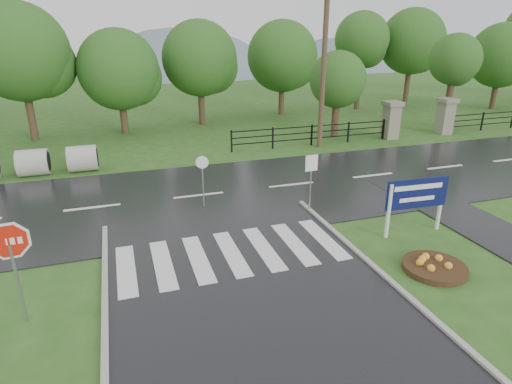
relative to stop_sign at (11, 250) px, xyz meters
name	(u,v)px	position (x,y,z in m)	size (l,w,h in m)	color
ground	(300,377)	(5.25, -3.51, -1.83)	(120.00, 120.00, 0.00)	#2D591D
main_road	(199,196)	(5.25, 6.49, -1.83)	(90.00, 8.00, 0.04)	black
walkway	(486,230)	(13.75, 0.49, -1.83)	(2.20, 11.00, 0.04)	#262628
crosswalk	(232,253)	(5.25, 1.49, -1.77)	(6.50, 2.80, 0.02)	silver
pillar_west	(391,119)	(18.25, 12.49, -0.65)	(1.00, 1.00, 2.24)	gray
pillar_east	(445,115)	(22.25, 12.49, -0.65)	(1.00, 1.00, 2.24)	gray
fence_west	(312,133)	(13.00, 12.49, -1.10)	(9.58, 0.08, 1.20)	black
hills	(160,167)	(8.74, 61.49, -17.36)	(102.00, 48.00, 48.00)	slate
treeline	(174,125)	(6.25, 20.49, -1.83)	(83.20, 5.20, 10.00)	#24541A
stop_sign	(11,250)	(0.00, 0.00, 0.00)	(1.16, 0.16, 2.62)	#939399
estate_billboard	(417,196)	(11.23, 1.04, -0.53)	(2.15, 0.18, 1.88)	silver
flower_bed	(434,266)	(10.34, -1.11, -1.70)	(1.73, 1.73, 0.35)	#332111
reg_sign_small	(311,172)	(8.80, 3.71, -0.31)	(0.48, 0.06, 2.15)	#939399
reg_sign_round	(203,175)	(5.22, 5.30, -0.54)	(0.46, 0.12, 2.00)	#939399
utility_pole_east	(323,69)	(13.27, 11.99, 2.46)	(1.49, 0.41, 8.43)	#473523
entrance_tree_left	(338,80)	(15.27, 13.99, 1.61)	(3.36, 3.36, 5.15)	#3D2B1C
entrance_tree_right	(455,60)	(23.68, 13.99, 2.57)	(3.26, 3.26, 6.09)	#3D2B1C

